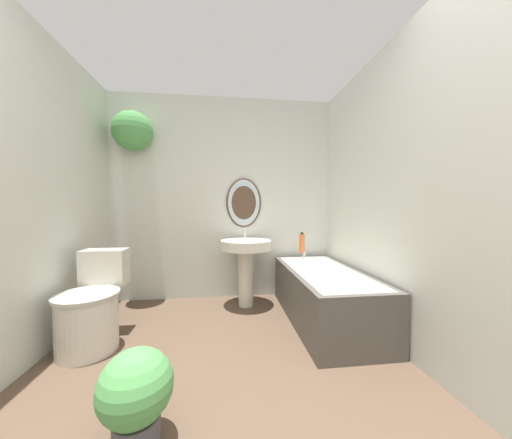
{
  "coord_description": "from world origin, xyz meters",
  "views": [
    {
      "loc": [
        0.01,
        -0.39,
        1.08
      ],
      "look_at": [
        0.26,
        1.69,
        0.99
      ],
      "focal_mm": 18.0,
      "sensor_mm": 36.0,
      "label": 1
    }
  ],
  "objects_px": {
    "bathtub": "(324,294)",
    "shampoo_bottle": "(302,243)",
    "pedestal_sink": "(246,256)",
    "potted_plant": "(136,393)",
    "toilet": "(92,309)"
  },
  "relations": [
    {
      "from": "toilet",
      "to": "pedestal_sink",
      "type": "relative_size",
      "value": 0.88
    },
    {
      "from": "toilet",
      "to": "shampoo_bottle",
      "type": "relative_size",
      "value": 3.08
    },
    {
      "from": "pedestal_sink",
      "to": "shampoo_bottle",
      "type": "xyz_separation_m",
      "value": [
        0.67,
        0.1,
        0.12
      ]
    },
    {
      "from": "pedestal_sink",
      "to": "shampoo_bottle",
      "type": "bearing_deg",
      "value": 8.5
    },
    {
      "from": "pedestal_sink",
      "to": "shampoo_bottle",
      "type": "distance_m",
      "value": 0.68
    },
    {
      "from": "bathtub",
      "to": "shampoo_bottle",
      "type": "xyz_separation_m",
      "value": [
        -0.05,
        0.56,
        0.42
      ]
    },
    {
      "from": "pedestal_sink",
      "to": "bathtub",
      "type": "relative_size",
      "value": 0.57
    },
    {
      "from": "bathtub",
      "to": "toilet",
      "type": "bearing_deg",
      "value": -172.99
    },
    {
      "from": "bathtub",
      "to": "potted_plant",
      "type": "distance_m",
      "value": 1.78
    },
    {
      "from": "bathtub",
      "to": "shampoo_bottle",
      "type": "distance_m",
      "value": 0.7
    },
    {
      "from": "pedestal_sink",
      "to": "potted_plant",
      "type": "distance_m",
      "value": 1.77
    },
    {
      "from": "pedestal_sink",
      "to": "shampoo_bottle",
      "type": "height_order",
      "value": "pedestal_sink"
    },
    {
      "from": "pedestal_sink",
      "to": "bathtub",
      "type": "distance_m",
      "value": 0.9
    },
    {
      "from": "pedestal_sink",
      "to": "potted_plant",
      "type": "height_order",
      "value": "pedestal_sink"
    },
    {
      "from": "bathtub",
      "to": "shampoo_bottle",
      "type": "bearing_deg",
      "value": 94.89
    }
  ]
}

